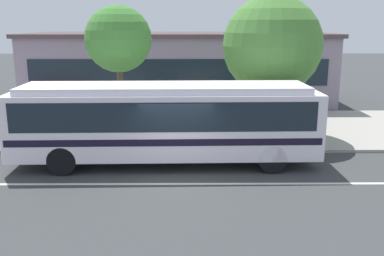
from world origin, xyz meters
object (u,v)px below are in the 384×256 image
pedestrian_walking_along_curb (229,123)px  bus_stop_sign (247,108)px  street_tree_near_stop (118,39)px  street_tree_mid_block (272,46)px  pedestrian_waiting_near_sign (283,118)px  pedestrian_standing_by_tree (207,119)px  transit_bus (166,119)px

pedestrian_walking_along_curb → bus_stop_sign: bus_stop_sign is taller
street_tree_near_stop → street_tree_mid_block: (6.66, 0.49, -0.28)m
pedestrian_waiting_near_sign → street_tree_mid_block: street_tree_mid_block is taller
pedestrian_waiting_near_sign → street_tree_near_stop: 7.81m
street_tree_mid_block → pedestrian_walking_along_curb: bearing=-135.0°
pedestrian_standing_by_tree → street_tree_near_stop: 5.09m
pedestrian_walking_along_curb → pedestrian_standing_by_tree: 0.99m
pedestrian_walking_along_curb → pedestrian_standing_by_tree: pedestrian_standing_by_tree is taller
pedestrian_walking_along_curb → bus_stop_sign: (0.75, -0.01, 0.62)m
pedestrian_walking_along_curb → pedestrian_standing_by_tree: (-0.85, 0.51, 0.03)m
transit_bus → street_tree_mid_block: (4.50, 3.96, 2.41)m
pedestrian_standing_by_tree → bus_stop_sign: bearing=-18.1°
pedestrian_waiting_near_sign → street_tree_near_stop: (-7.05, 0.53, 3.32)m
pedestrian_standing_by_tree → bus_stop_sign: bus_stop_sign is taller
transit_bus → pedestrian_walking_along_curb: transit_bus is taller
pedestrian_waiting_near_sign → pedestrian_walking_along_curb: bearing=-157.2°
pedestrian_walking_along_curb → bus_stop_sign: 0.97m
pedestrian_waiting_near_sign → pedestrian_standing_by_tree: (-3.27, -0.51, 0.06)m
pedestrian_waiting_near_sign → transit_bus: bearing=-149.0°
pedestrian_waiting_near_sign → street_tree_near_stop: bearing=175.7°
transit_bus → pedestrian_standing_by_tree: transit_bus is taller
bus_stop_sign → pedestrian_standing_by_tree: bearing=161.9°
pedestrian_standing_by_tree → street_tree_near_stop: (-3.78, 1.04, 3.25)m
pedestrian_waiting_near_sign → pedestrian_walking_along_curb: size_ratio=0.98×
pedestrian_standing_by_tree → bus_stop_sign: size_ratio=0.70×
transit_bus → street_tree_mid_block: bearing=41.3°
pedestrian_standing_by_tree → street_tree_near_stop: size_ratio=0.31×
pedestrian_waiting_near_sign → street_tree_near_stop: size_ratio=0.29×
street_tree_near_stop → street_tree_mid_block: 6.68m
pedestrian_waiting_near_sign → street_tree_mid_block: size_ratio=0.27×
transit_bus → street_tree_near_stop: 4.89m
transit_bus → pedestrian_standing_by_tree: (1.62, 2.43, -0.57)m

